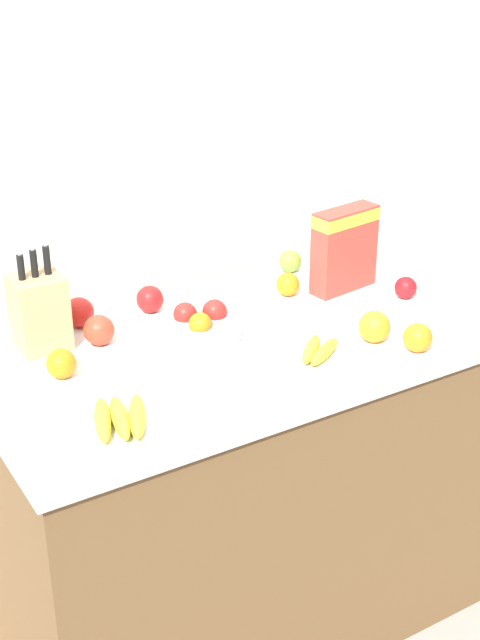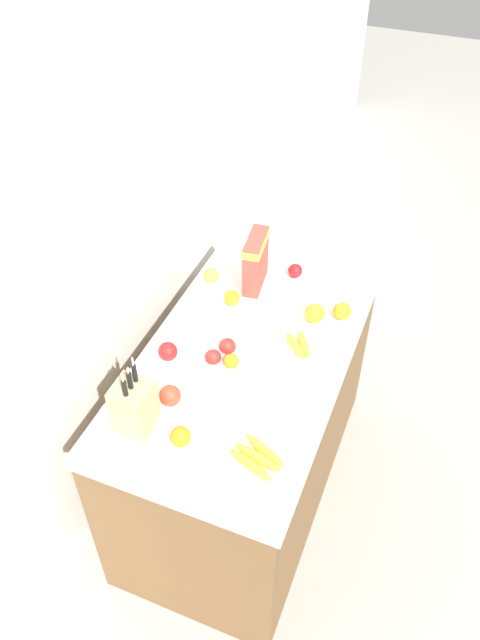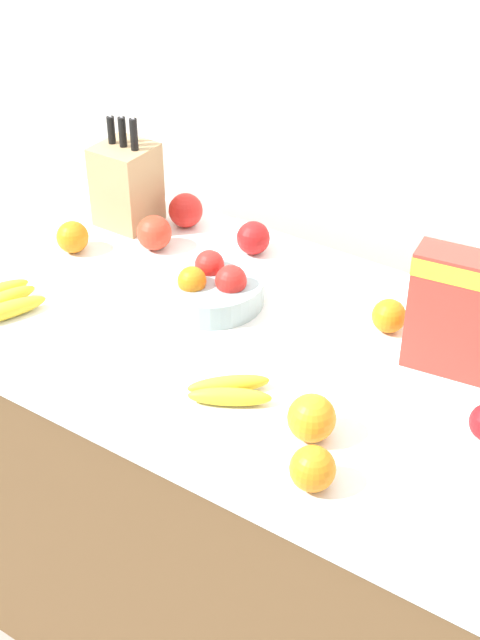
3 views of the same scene
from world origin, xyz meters
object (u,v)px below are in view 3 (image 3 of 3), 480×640
knife_block (127,184)px  cereal_box (467,310)px  apple_rear (186,210)px  orange_mid_right (73,237)px  orange_front_right (389,316)px  apple_rightmost (467,299)px  fruit_bowl (212,287)px  apple_leftmost (154,233)px  orange_near_bowl (313,469)px  orange_front_center (312,418)px  banana_bunch_right (229,391)px  apple_by_knife_block (253,238)px

knife_block → cereal_box: bearing=-6.9°
apple_rear → orange_mid_right: (-0.14, -0.24, -0.00)m
knife_block → apple_rear: bearing=25.3°
apple_rear → orange_front_right: (0.60, -0.12, -0.01)m
apple_rightmost → orange_front_right: bearing=-126.4°
knife_block → apple_rightmost: size_ratio=4.39×
cereal_box → fruit_bowl: 0.54m
apple_rightmost → orange_mid_right: 0.89m
apple_rear → orange_front_right: size_ratio=1.19×
fruit_bowl → apple_rightmost: 0.53m
knife_block → apple_leftmost: bearing=-26.9°
orange_near_bowl → orange_front_center: orange_front_center is taller
cereal_box → apple_rear: (-0.77, 0.17, -0.10)m
fruit_bowl → orange_mid_right: (-0.39, -0.01, 0.00)m
apple_rightmost → knife_block: bearing=-174.5°
apple_leftmost → apple_rear: size_ratio=0.98×
apple_rightmost → apple_leftmost: bearing=-168.1°
fruit_bowl → apple_rear: bearing=135.9°
knife_block → apple_leftmost: knife_block is taller
cereal_box → fruit_bowl: size_ratio=1.11×
banana_bunch_right → orange_near_bowl: 0.26m
banana_bunch_right → orange_near_bowl: bearing=-24.7°
knife_block → apple_by_knife_block: size_ratio=4.00×
cereal_box → orange_front_right: cereal_box is taller
knife_block → orange_front_right: 0.73m
orange_mid_right → orange_front_center: 0.81m
banana_bunch_right → apple_rightmost: 0.56m
knife_block → orange_front_center: 0.87m
orange_near_bowl → orange_front_right: (-0.09, 0.46, -0.00)m
banana_bunch_right → orange_front_center: bearing=-2.5°
apple_leftmost → orange_near_bowl: 0.83m
apple_rear → apple_rightmost: bearing=1.7°
banana_bunch_right → orange_front_center: (0.18, -0.01, 0.03)m
apple_by_knife_block → orange_near_bowl: same height
orange_mid_right → orange_front_center: (0.77, -0.24, 0.01)m
apple_rightmost → apple_by_knife_block: size_ratio=0.91×
fruit_bowl → apple_leftmost: size_ratio=2.75×
cereal_box → orange_front_center: cereal_box is taller
orange_front_center → cereal_box: bearing=66.5°
orange_front_center → apple_leftmost: bearing=150.1°
apple_leftmost → apple_by_knife_block: size_ratio=1.06×
orange_front_right → orange_front_center: bearing=-85.4°
fruit_bowl → apple_rear: (-0.24, 0.23, 0.01)m
fruit_bowl → orange_front_center: size_ratio=2.64×
apple_rightmost → orange_front_right: same height
orange_front_center → orange_near_bowl: bearing=-59.2°
orange_near_bowl → orange_front_right: orange_near_bowl is taller
fruit_bowl → banana_bunch_right: bearing=-49.2°
banana_bunch_right → orange_front_right: size_ratio=2.35×
apple_leftmost → orange_front_center: (0.62, -0.36, 0.00)m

